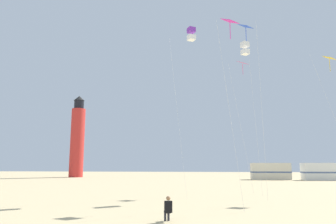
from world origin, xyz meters
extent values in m
cube|color=black|center=(-0.36, 7.66, 0.68)|extent=(0.39, 0.31, 0.52)
sphere|color=#9E704C|center=(-0.36, 7.66, 1.06)|extent=(0.20, 0.20, 0.20)
cylinder|color=#2D2D38|center=(-0.34, 7.85, 0.44)|extent=(0.24, 0.38, 0.13)
cylinder|color=#2D2D38|center=(-0.39, 8.01, 0.21)|extent=(0.11, 0.11, 0.42)
cylinder|color=#2D2D38|center=(-0.49, 7.80, 0.44)|extent=(0.24, 0.38, 0.13)
cylinder|color=#2D2D38|center=(-0.54, 7.96, 0.21)|extent=(0.11, 0.11, 0.42)
cylinder|color=silver|center=(5.65, 19.72, 6.43)|extent=(0.84, 1.06, 12.86)
cube|color=white|center=(5.13, 20.13, 13.20)|extent=(0.82, 0.82, 0.44)
cube|color=white|center=(5.13, 20.13, 12.50)|extent=(0.82, 0.82, 0.44)
cylinder|color=silver|center=(2.85, 11.29, 5.81)|extent=(1.25, 0.55, 11.63)
cube|color=#D826A5|center=(3.11, 11.91, 11.63)|extent=(1.22, 1.22, 0.40)
cylinder|color=#D826A5|center=(3.11, 11.91, 10.98)|extent=(0.04, 0.04, 1.10)
cylinder|color=silver|center=(4.70, 22.38, 6.27)|extent=(1.81, 1.13, 12.54)
cube|color=#E54C8C|center=(5.26, 23.28, 12.54)|extent=(1.22, 1.22, 0.40)
cylinder|color=#E54C8C|center=(5.26, 23.28, 11.89)|extent=(0.04, 0.04, 1.10)
cylinder|color=silver|center=(5.53, 15.76, 6.54)|extent=(0.53, 1.72, 13.08)
cube|color=blue|center=(4.67, 16.02, 13.07)|extent=(1.22, 1.22, 0.40)
cylinder|color=blue|center=(4.67, 16.02, 12.42)|extent=(0.04, 0.04, 1.10)
cylinder|color=silver|center=(-0.82, 18.08, 6.96)|extent=(1.62, 2.43, 13.92)
cube|color=purple|center=(0.39, 18.89, 14.26)|extent=(0.82, 0.82, 0.44)
cube|color=white|center=(0.39, 18.89, 13.56)|extent=(0.82, 0.82, 0.44)
cube|color=yellow|center=(12.04, 19.75, 11.55)|extent=(1.22, 1.22, 0.40)
cylinder|color=yellow|center=(12.04, 19.75, 10.90)|extent=(0.04, 0.04, 1.10)
cylinder|color=red|center=(-24.70, 54.66, 7.00)|extent=(2.80, 2.80, 14.00)
cylinder|color=black|center=(-24.70, 54.66, 14.90)|extent=(2.00, 2.00, 1.80)
cone|color=black|center=(-24.70, 54.66, 16.30)|extent=(2.20, 2.20, 1.00)
cube|color=beige|center=(12.45, 48.75, 1.40)|extent=(6.45, 2.45, 2.80)
cube|color=#4C608C|center=(12.45, 48.75, 1.26)|extent=(6.49, 2.49, 0.24)
cube|color=white|center=(20.58, 47.78, 1.40)|extent=(6.55, 2.76, 2.80)
cube|color=#4C608C|center=(20.58, 47.78, 1.26)|extent=(6.59, 2.80, 0.24)
camera|label=1|loc=(1.36, -7.11, 2.62)|focal=33.38mm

